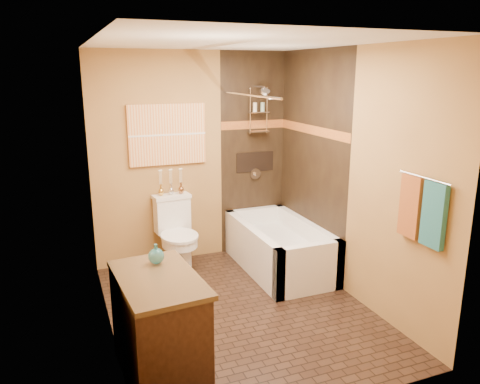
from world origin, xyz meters
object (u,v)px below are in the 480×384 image
toilet (177,234)px  vanity (159,327)px  sunset_painting (167,135)px  bathtub (279,251)px

toilet → vanity: (-0.62, -1.91, -0.02)m
sunset_painting → toilet: 1.15m
vanity → toilet: bearing=67.8°
bathtub → toilet: (-1.11, 0.45, 0.21)m
bathtub → toilet: 1.21m
toilet → bathtub: bearing=-27.9°
sunset_painting → vanity: 2.54m
bathtub → toilet: size_ratio=1.76×
sunset_painting → toilet: sunset_painting is taller
sunset_painting → bathtub: (1.11, -0.73, -1.33)m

